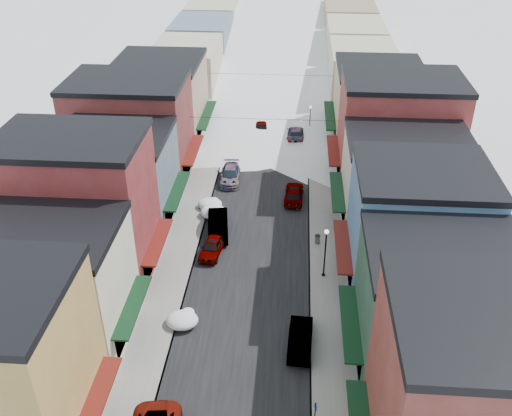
% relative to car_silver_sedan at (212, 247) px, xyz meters
% --- Properties ---
extents(road, '(10.00, 160.00, 0.01)m').
position_rel_car_silver_sedan_xyz_m(road, '(3.60, 36.43, -0.71)').
color(road, black).
rests_on(road, ground).
extents(sidewalk_left, '(3.20, 160.00, 0.15)m').
position_rel_car_silver_sedan_xyz_m(sidewalk_left, '(-3.00, 36.43, -0.64)').
color(sidewalk_left, gray).
rests_on(sidewalk_left, ground).
extents(sidewalk_right, '(3.20, 160.00, 0.15)m').
position_rel_car_silver_sedan_xyz_m(sidewalk_right, '(10.20, 36.43, -0.64)').
color(sidewalk_right, gray).
rests_on(sidewalk_right, ground).
extents(curb_left, '(0.10, 160.00, 0.15)m').
position_rel_car_silver_sedan_xyz_m(curb_left, '(-1.45, 36.43, -0.64)').
color(curb_left, slate).
rests_on(curb_left, ground).
extents(curb_right, '(0.10, 160.00, 0.15)m').
position_rel_car_silver_sedan_xyz_m(curb_right, '(8.65, 36.43, -0.64)').
color(curb_right, slate).
rests_on(curb_right, ground).
extents(bldg_l_cream, '(11.30, 8.20, 9.50)m').
position_rel_car_silver_sedan_xyz_m(bldg_l_cream, '(-9.59, -11.07, 4.05)').
color(bldg_l_cream, beige).
rests_on(bldg_l_cream, ground).
extents(bldg_l_brick_near, '(12.30, 8.20, 12.50)m').
position_rel_car_silver_sedan_xyz_m(bldg_l_brick_near, '(-10.09, -3.07, 5.54)').
color(bldg_l_brick_near, maroon).
rests_on(bldg_l_brick_near, ground).
extents(bldg_l_grayblue, '(11.30, 9.20, 9.00)m').
position_rel_car_silver_sedan_xyz_m(bldg_l_grayblue, '(-9.59, 5.43, 3.80)').
color(bldg_l_grayblue, slate).
rests_on(bldg_l_grayblue, ground).
extents(bldg_l_brick_far, '(13.30, 9.20, 11.00)m').
position_rel_car_silver_sedan_xyz_m(bldg_l_brick_far, '(-10.59, 14.43, 4.79)').
color(bldg_l_brick_far, maroon).
rests_on(bldg_l_brick_far, ground).
extents(bldg_l_tan, '(11.30, 11.20, 10.00)m').
position_rel_car_silver_sedan_xyz_m(bldg_l_tan, '(-9.59, 24.43, 4.29)').
color(bldg_l_tan, tan).
rests_on(bldg_l_tan, ground).
extents(bldg_r_brick_near, '(12.30, 9.20, 12.50)m').
position_rel_car_silver_sedan_xyz_m(bldg_r_brick_near, '(17.29, -20.57, 5.54)').
color(bldg_r_brick_near, maroon).
rests_on(bldg_r_brick_near, ground).
extents(bldg_r_green, '(11.30, 9.20, 9.50)m').
position_rel_car_silver_sedan_xyz_m(bldg_r_green, '(16.79, -11.57, 4.04)').
color(bldg_r_green, '#204331').
rests_on(bldg_r_green, ground).
extents(bldg_r_blue, '(11.30, 9.20, 10.50)m').
position_rel_car_silver_sedan_xyz_m(bldg_r_blue, '(16.79, -2.57, 4.54)').
color(bldg_r_blue, teal).
rests_on(bldg_r_blue, ground).
extents(bldg_r_cream, '(12.30, 9.20, 9.00)m').
position_rel_car_silver_sedan_xyz_m(bldg_r_cream, '(17.29, 6.43, 3.79)').
color(bldg_r_cream, beige).
rests_on(bldg_r_cream, ground).
extents(bldg_r_brick_far, '(13.30, 9.20, 11.50)m').
position_rel_car_silver_sedan_xyz_m(bldg_r_brick_far, '(17.79, 15.43, 5.04)').
color(bldg_r_brick_far, maroon).
rests_on(bldg_r_brick_far, ground).
extents(bldg_r_tan, '(11.30, 11.20, 9.50)m').
position_rel_car_silver_sedan_xyz_m(bldg_r_tan, '(16.79, 25.43, 4.04)').
color(bldg_r_tan, tan).
rests_on(bldg_r_tan, ground).
extents(distant_blocks, '(34.00, 55.00, 8.00)m').
position_rel_car_silver_sedan_xyz_m(distant_blocks, '(3.60, 59.43, 3.29)').
color(distant_blocks, gray).
rests_on(distant_blocks, ground).
extents(overhead_cables, '(16.40, 15.04, 0.04)m').
position_rel_car_silver_sedan_xyz_m(overhead_cables, '(3.60, 23.93, 5.49)').
color(overhead_cables, black).
rests_on(overhead_cables, ground).
extents(car_silver_sedan, '(2.24, 4.37, 1.43)m').
position_rel_car_silver_sedan_xyz_m(car_silver_sedan, '(0.00, 0.00, 0.00)').
color(car_silver_sedan, gray).
rests_on(car_silver_sedan, ground).
extents(car_dark_hatch, '(2.53, 5.43, 1.72)m').
position_rel_car_silver_sedan_xyz_m(car_dark_hatch, '(0.10, 3.33, 0.15)').
color(car_dark_hatch, black).
rests_on(car_dark_hatch, ground).
extents(car_silver_wagon, '(2.29, 5.13, 1.46)m').
position_rel_car_silver_sedan_xyz_m(car_silver_wagon, '(0.10, 13.61, 0.02)').
color(car_silver_wagon, '#979A9F').
rests_on(car_silver_wagon, ground).
extents(car_green_sedan, '(1.88, 4.84, 1.57)m').
position_rel_car_silver_sedan_xyz_m(car_green_sedan, '(7.90, -10.85, 0.07)').
color(car_green_sedan, black).
rests_on(car_green_sedan, ground).
extents(car_gray_suv, '(2.07, 4.77, 1.60)m').
position_rel_car_silver_sedan_xyz_m(car_gray_suv, '(7.10, 9.98, 0.09)').
color(car_gray_suv, gray).
rests_on(car_gray_suv, ground).
extents(car_black_sedan, '(2.35, 5.74, 1.66)m').
position_rel_car_silver_sedan_xyz_m(car_black_sedan, '(7.10, 25.01, 0.12)').
color(car_black_sedan, black).
rests_on(car_black_sedan, ground).
extents(car_lane_silver, '(2.33, 5.09, 1.69)m').
position_rel_car_silver_sedan_xyz_m(car_lane_silver, '(2.68, 25.80, 0.13)').
color(car_lane_silver, '#9FA2A7').
rests_on(car_lane_silver, ground).
extents(car_lane_white, '(3.07, 5.85, 1.57)m').
position_rel_car_silver_sedan_xyz_m(car_lane_white, '(5.33, 38.04, 0.07)').
color(car_lane_white, white).
rests_on(car_lane_white, ground).
extents(parking_sign, '(0.15, 0.31, 2.43)m').
position_rel_car_silver_sedan_xyz_m(parking_sign, '(8.80, -18.03, 0.86)').
color(parking_sign, black).
rests_on(parking_sign, sidewalk_right).
extents(trash_can, '(0.50, 0.50, 0.85)m').
position_rel_car_silver_sedan_xyz_m(trash_can, '(9.37, 2.07, -0.13)').
color(trash_can, '#595C5E').
rests_on(trash_can, sidewalk_right).
extents(streetlamp_near, '(0.38, 0.38, 4.60)m').
position_rel_car_silver_sedan_xyz_m(streetlamp_near, '(9.81, -2.63, 2.34)').
color(streetlamp_near, black).
rests_on(streetlamp_near, sidewalk_right).
extents(streetlamp_far, '(0.32, 0.32, 3.87)m').
position_rel_car_silver_sedan_xyz_m(streetlamp_far, '(8.80, 26.31, 1.88)').
color(streetlamp_far, black).
rests_on(streetlamp_far, sidewalk_right).
extents(snow_pile_near, '(2.44, 2.70, 1.03)m').
position_rel_car_silver_sedan_xyz_m(snow_pile_near, '(-0.96, -9.25, -0.22)').
color(snow_pile_near, white).
rests_on(snow_pile_near, ground).
extents(snow_pile_mid, '(2.64, 2.82, 1.12)m').
position_rel_car_silver_sedan_xyz_m(snow_pile_mid, '(-0.68, 6.16, -0.18)').
color(snow_pile_mid, white).
rests_on(snow_pile_mid, ground).
extents(snow_pile_far, '(2.45, 2.71, 1.04)m').
position_rel_car_silver_sedan_xyz_m(snow_pile_far, '(-1.28, 7.74, -0.22)').
color(snow_pile_far, white).
rests_on(snow_pile_far, ground).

